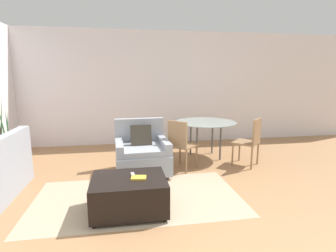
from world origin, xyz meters
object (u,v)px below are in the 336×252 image
book_stack (139,178)px  dining_table (205,125)px  armchair (142,153)px  tv_remote_primary (133,175)px  dining_chair_near_right (251,139)px  potted_plant (7,153)px  ottoman (129,193)px  dining_chair_near_left (180,142)px

book_stack → dining_table: size_ratio=0.16×
armchair → tv_remote_primary: armchair is taller
book_stack → dining_chair_near_right: size_ratio=0.22×
potted_plant → dining_table: potted_plant is taller
book_stack → dining_chair_near_right: 2.56m
dining_table → book_stack: bearing=-126.0°
ottoman → dining_chair_near_left: bearing=55.2°
armchair → book_stack: (-0.14, -1.38, 0.10)m
potted_plant → armchair: bearing=-14.7°
ottoman → book_stack: size_ratio=4.54×
potted_plant → dining_chair_near_right: 4.48m
armchair → ottoman: armchair is taller
ottoman → tv_remote_primary: bearing=59.0°
book_stack → dining_table: (1.49, 2.05, 0.23)m
armchair → potted_plant: 2.49m
ottoman → dining_chair_near_right: 2.66m
tv_remote_primary → dining_chair_near_right: bearing=29.6°
ottoman → dining_chair_near_left: size_ratio=1.00×
dining_chair_near_left → dining_chair_near_right: 1.33m
dining_table → dining_chair_near_right: dining_chair_near_right is taller
ottoman → potted_plant: bearing=137.5°
armchair → potted_plant: (-2.41, 0.63, -0.07)m
armchair → potted_plant: size_ratio=0.72×
armchair → dining_chair_near_right: size_ratio=1.04×
potted_plant → dining_chair_near_right: potted_plant is taller
dining_chair_near_left → tv_remote_primary: bearing=-125.0°
tv_remote_primary → dining_table: 2.48m
armchair → dining_chair_near_right: armchair is taller
ottoman → dining_chair_near_left: 1.67m
armchair → tv_remote_primary: 1.27m
book_stack → dining_chair_near_right: (2.15, 1.38, 0.07)m
ottoman → potted_plant: (-2.15, 1.98, 0.04)m
dining_chair_near_left → ottoman: bearing=-124.8°
armchair → dining_table: bearing=26.4°
potted_plant → dining_chair_near_left: bearing=-11.4°
dining_table → dining_chair_near_left: dining_chair_near_left is taller
book_stack → potted_plant: potted_plant is taller
book_stack → dining_chair_near_left: bearing=59.3°
dining_table → dining_chair_near_right: (0.67, -0.67, -0.16)m
ottoman → dining_table: (1.61, 2.02, 0.44)m
book_stack → dining_chair_near_right: dining_chair_near_right is taller
potted_plant → dining_chair_near_right: size_ratio=1.44×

